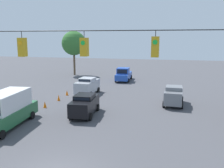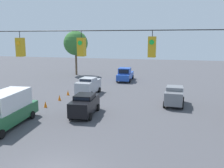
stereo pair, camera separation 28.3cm
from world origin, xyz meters
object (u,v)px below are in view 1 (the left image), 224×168
(traffic_cone_second, at_px, (9,123))
(sedan_silver_withflow_far, at_px, (87,86))
(traffic_cone_fifth, at_px, (59,98))
(box_truck_green_parked_shoulder, at_px, (6,110))
(pickup_truck_blue_withflow_deep, at_px, (124,75))
(traffic_cone_fourth, at_px, (45,104))
(tree_horizon_left, at_px, (74,43))
(sedan_grey_oncoming_far, at_px, (174,95))
(traffic_cone_third, at_px, (31,112))
(traffic_cone_farthest, at_px, (67,93))
(overhead_signal_span, at_px, (53,77))
(sedan_black_withflow_mid, at_px, (85,104))

(traffic_cone_second, bearing_deg, sedan_silver_withflow_far, -99.78)
(traffic_cone_fifth, bearing_deg, traffic_cone_second, 89.24)
(box_truck_green_parked_shoulder, distance_m, pickup_truck_blue_withflow_deep, 23.29)
(pickup_truck_blue_withflow_deep, relative_size, traffic_cone_fourth, 8.68)
(pickup_truck_blue_withflow_deep, height_order, tree_horizon_left, tree_horizon_left)
(sedan_grey_oncoming_far, distance_m, traffic_cone_second, 15.62)
(pickup_truck_blue_withflow_deep, xyz_separation_m, traffic_cone_fourth, (4.42, 17.29, -0.66))
(traffic_cone_third, relative_size, traffic_cone_farthest, 1.00)
(sedan_grey_oncoming_far, bearing_deg, traffic_cone_fifth, 5.85)
(sedan_silver_withflow_far, bearing_deg, traffic_cone_second, 80.22)
(sedan_grey_oncoming_far, relative_size, traffic_cone_second, 6.26)
(traffic_cone_fourth, height_order, traffic_cone_fifth, same)
(box_truck_green_parked_shoulder, relative_size, traffic_cone_third, 10.80)
(box_truck_green_parked_shoulder, distance_m, traffic_cone_fifth, 8.47)
(sedan_grey_oncoming_far, bearing_deg, tree_horizon_left, -44.05)
(tree_horizon_left, bearing_deg, overhead_signal_span, 110.74)
(traffic_cone_fifth, xyz_separation_m, tree_horizon_left, (5.76, -18.58, 5.48))
(sedan_silver_withflow_far, xyz_separation_m, tree_horizon_left, (7.74, -14.78, 4.75))
(sedan_black_withflow_mid, distance_m, traffic_cone_farthest, 8.25)
(tree_horizon_left, bearing_deg, traffic_cone_fourth, 104.81)
(traffic_cone_second, bearing_deg, traffic_cone_fifth, -90.76)
(pickup_truck_blue_withflow_deep, bearing_deg, overhead_signal_span, 94.15)
(sedan_black_withflow_mid, xyz_separation_m, traffic_cone_farthest, (4.72, -6.74, -0.65))
(sedan_grey_oncoming_far, bearing_deg, traffic_cone_farthest, -6.30)
(sedan_grey_oncoming_far, distance_m, traffic_cone_farthest, 12.44)
(traffic_cone_third, height_order, traffic_cone_farthest, same)
(sedan_grey_oncoming_far, xyz_separation_m, traffic_cone_fourth, (12.24, 4.12, -0.69))
(overhead_signal_span, xyz_separation_m, tree_horizon_left, (12.12, -32.00, 0.92))
(sedan_grey_oncoming_far, xyz_separation_m, traffic_cone_second, (12.27, 9.63, -0.69))
(pickup_truck_blue_withflow_deep, relative_size, tree_horizon_left, 0.69)
(sedan_grey_oncoming_far, distance_m, tree_horizon_left, 25.38)
(box_truck_green_parked_shoulder, xyz_separation_m, traffic_cone_third, (-0.29, -2.95, -1.01))
(pickup_truck_blue_withflow_deep, height_order, traffic_cone_fifth, pickup_truck_blue_withflow_deep)
(sedan_black_withflow_mid, relative_size, traffic_cone_second, 7.12)
(sedan_grey_oncoming_far, xyz_separation_m, traffic_cone_third, (12.14, 6.70, -0.69))
(box_truck_green_parked_shoulder, bearing_deg, sedan_silver_withflow_far, -100.50)
(overhead_signal_span, bearing_deg, traffic_cone_second, -37.87)
(traffic_cone_second, xyz_separation_m, traffic_cone_farthest, (0.07, -11.00, 0.00))
(box_truck_green_parked_shoulder, relative_size, traffic_cone_fifth, 10.80)
(pickup_truck_blue_withflow_deep, relative_size, traffic_cone_second, 8.68)
(traffic_cone_third, height_order, traffic_cone_fourth, same)
(sedan_black_withflow_mid, xyz_separation_m, traffic_cone_second, (4.65, 4.26, -0.65))
(traffic_cone_fifth, bearing_deg, sedan_grey_oncoming_far, -174.15)
(overhead_signal_span, relative_size, sedan_grey_oncoming_far, 4.67)
(sedan_grey_oncoming_far, xyz_separation_m, traffic_cone_fifth, (12.16, 1.25, -0.69))
(traffic_cone_fifth, bearing_deg, traffic_cone_farthest, -85.98)
(sedan_black_withflow_mid, height_order, tree_horizon_left, tree_horizon_left)
(sedan_silver_withflow_far, distance_m, traffic_cone_third, 9.49)
(overhead_signal_span, height_order, tree_horizon_left, tree_horizon_left)
(overhead_signal_span, relative_size, sedan_black_withflow_mid, 4.11)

